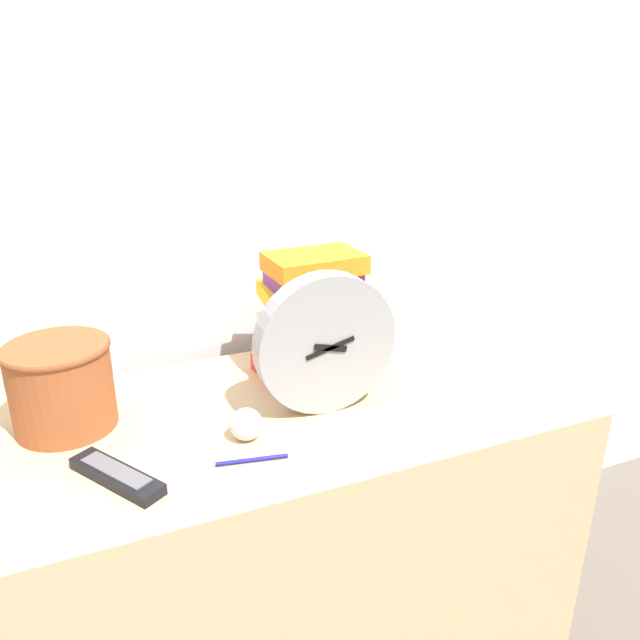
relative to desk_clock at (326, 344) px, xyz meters
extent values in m
cube|color=silver|center=(-0.13, 0.39, 0.32)|extent=(6.00, 0.04, 2.40)
cube|color=tan|center=(-0.13, 0.04, -0.51)|extent=(1.28, 0.57, 0.74)
cylinder|color=#99999E|center=(0.00, 0.00, 0.00)|extent=(0.28, 0.05, 0.28)
cylinder|color=silver|center=(0.00, -0.01, 0.00)|extent=(0.25, 0.01, 0.25)
cube|color=black|center=(0.00, -0.02, 0.00)|extent=(0.07, 0.01, 0.03)
cube|color=black|center=(0.00, -0.02, 0.00)|extent=(0.10, 0.01, 0.03)
cylinder|color=black|center=(0.00, -0.02, 0.00)|extent=(0.01, 0.01, 0.01)
cube|color=red|center=(0.03, 0.16, -0.12)|extent=(0.23, 0.21, 0.04)
cube|color=green|center=(0.06, 0.17, -0.09)|extent=(0.19, 0.15, 0.03)
cube|color=#2D9ED1|center=(0.05, 0.15, -0.06)|extent=(0.19, 0.15, 0.03)
cube|color=white|center=(0.03, 0.18, -0.04)|extent=(0.23, 0.19, 0.03)
cube|color=#232328|center=(0.06, 0.16, 0.00)|extent=(0.22, 0.17, 0.04)
cube|color=yellow|center=(0.05, 0.18, 0.04)|extent=(0.23, 0.19, 0.03)
cube|color=#7A3899|center=(0.05, 0.18, 0.07)|extent=(0.19, 0.13, 0.04)
cube|color=orange|center=(0.04, 0.16, 0.11)|extent=(0.20, 0.14, 0.04)
cylinder|color=#994C28|center=(-0.48, 0.13, -0.06)|extent=(0.18, 0.18, 0.17)
torus|color=brown|center=(-0.48, 0.13, 0.02)|extent=(0.19, 0.19, 0.01)
cube|color=black|center=(-0.41, -0.09, -0.13)|extent=(0.14, 0.18, 0.02)
cube|color=#59595E|center=(-0.41, -0.09, -0.12)|extent=(0.10, 0.14, 0.00)
sphere|color=white|center=(-0.18, -0.05, -0.11)|extent=(0.06, 0.06, 0.06)
cylinder|color=navy|center=(-0.19, -0.12, -0.14)|extent=(0.12, 0.03, 0.01)
camera|label=1|loc=(-0.44, -1.00, 0.48)|focal=35.00mm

